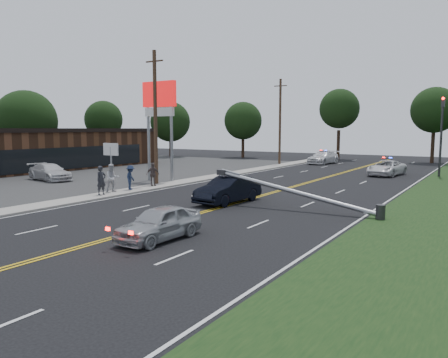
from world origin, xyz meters
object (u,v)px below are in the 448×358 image
Objects in this scene: small_sign at (111,153)px; utility_pole_far at (280,122)px; fallen_streetlight at (303,194)px; bystander_c at (131,177)px; emergency_a at (387,168)px; pylon_sign at (159,107)px; crashed_sedan at (228,190)px; parked_car at (50,172)px; bystander_b at (112,178)px; emergency_b at (323,157)px; bystander_a at (101,180)px; bystander_d at (153,174)px; waiting_sedan at (159,223)px; utility_pole_mid at (155,118)px; traffic_signal at (442,129)px.

utility_pole_far reaches higher than small_sign.
fallen_streetlight reaches higher than bystander_c.
small_sign is 24.50m from emergency_a.
pylon_sign is at bearing -6.56° from bystander_c.
fallen_streetlight is at bearing 3.54° from crashed_sedan.
bystander_c is (10.14, -1.05, 0.26)m from parked_car.
bystander_c is (1.98, -5.45, -5.04)m from pylon_sign.
utility_pole_far is at bearing 29.22° from bystander_b.
emergency_a is 0.93× the size of emergency_b.
utility_pole_far is (-13.39, 26.00, 4.17)m from fallen_streetlight.
bystander_d is (-0.19, 5.05, -0.07)m from bystander_a.
emergency_b is at bearing 102.17° from waiting_sedan.
crashed_sedan is at bearing 178.30° from fallen_streetlight.
utility_pole_mid is 21.59m from emergency_a.
bystander_c is at bearing -88.46° from utility_pole_far.
small_sign is at bearing -129.87° from emergency_a.
small_sign reaches higher than bystander_c.
pylon_sign is at bearing -139.61° from traffic_signal.
parked_car is 10.22m from bystander_b.
small_sign is 1.68× the size of bystander_b.
bystander_b reaches higher than crashed_sedan.
utility_pole_mid reaches higher than fallen_streetlight.
bystander_c is 0.99× the size of bystander_d.
utility_pole_far is at bearing 165.17° from emergency_a.
utility_pole_mid is 1.89× the size of emergency_b.
utility_pole_far is at bearing 117.24° from fallen_streetlight.
pylon_sign is 4.33× the size of bystander_b.
bystander_d reaches higher than waiting_sedan.
fallen_streetlight is 0.94× the size of utility_pole_mid.
pylon_sign reaches higher than crashed_sedan.
crashed_sedan is 2.54× the size of bystander_a.
bystander_d reaches higher than bystander_c.
emergency_b is (-7.09, 38.73, 0.11)m from waiting_sedan.
bystander_d is at bearing 7.22° from bystander_a.
bystander_c is at bearing -86.38° from parked_car.
parked_car is 2.83× the size of bystander_d.
bystander_a is (-16.67, -24.17, -3.17)m from traffic_signal.
pylon_sign is 6.23m from bystander_d.
bystander_b is at bearing 144.14° from bystander_c.
bystander_d is at bearing -131.42° from traffic_signal.
parked_car is at bearing 155.45° from waiting_sedan.
utility_pole_far is at bearing 90.00° from utility_pole_mid.
crashed_sedan is at bearing 106.01° from waiting_sedan.
bystander_a reaches higher than emergency_a.
utility_pole_mid is 5.43m from bystander_c.
bystander_c is (0.24, 1.45, -0.09)m from bystander_b.
fallen_streetlight is 2.01× the size of crashed_sedan.
bystander_a reaches higher than emergency_b.
utility_pole_mid reaches higher than traffic_signal.
crashed_sedan is 30.49m from emergency_b.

